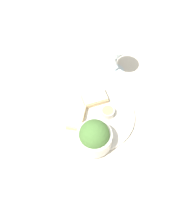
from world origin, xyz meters
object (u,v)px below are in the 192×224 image
(cheese_toast_near, at_px, (95,98))
(cheese_toast_far, at_px, (76,117))
(salad_bowl, at_px, (94,136))
(sauce_ramekin, at_px, (108,112))
(wine_glass, at_px, (117,54))
(fork, at_px, (79,186))

(cheese_toast_near, distance_m, cheese_toast_far, 0.11)
(salad_bowl, xyz_separation_m, sauce_ramekin, (0.12, 0.03, -0.03))
(sauce_ramekin, distance_m, wine_glass, 0.23)
(sauce_ramekin, bearing_deg, cheese_toast_far, 136.80)
(wine_glass, bearing_deg, cheese_toast_far, -175.45)
(cheese_toast_far, relative_size, wine_glass, 0.79)
(salad_bowl, height_order, cheese_toast_far, salad_bowl)
(salad_bowl, distance_m, sauce_ramekin, 0.12)
(wine_glass, height_order, fork, wine_glass)
(sauce_ramekin, height_order, cheese_toast_far, same)
(salad_bowl, bearing_deg, cheese_toast_far, 71.50)
(wine_glass, relative_size, fork, 0.77)
(fork, bearing_deg, sauce_ramekin, 15.48)
(salad_bowl, distance_m, fork, 0.16)
(cheese_toast_near, distance_m, fork, 0.32)
(cheese_toast_near, bearing_deg, sauce_ramekin, -107.66)
(salad_bowl, relative_size, sauce_ramekin, 2.34)
(salad_bowl, height_order, fork, salad_bowl)
(cheese_toast_near, bearing_deg, fork, -152.41)
(sauce_ramekin, height_order, wine_glass, wine_glass)
(sauce_ramekin, xyz_separation_m, cheese_toast_far, (-0.08, 0.08, -0.00))
(sauce_ramekin, relative_size, cheese_toast_far, 0.45)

